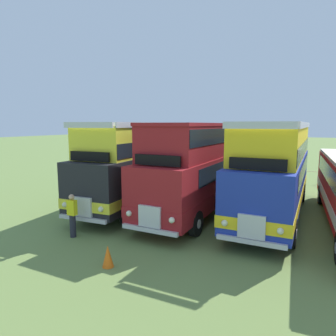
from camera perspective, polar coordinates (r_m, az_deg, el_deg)
bus_first_in_row at (r=17.55m, az=-4.15°, el=1.41°), size 3.01×11.50×4.52m
bus_second_in_row at (r=15.65m, az=6.28°, el=0.95°), size 2.86×10.49×4.49m
bus_third_in_row at (r=15.57m, az=19.41°, el=0.09°), size 2.79×10.94×4.52m
cone_far_end at (r=10.07m, az=-11.19°, el=-15.88°), size 0.36×0.36×0.70m
marshal_person at (r=12.67m, az=-17.46°, el=-8.43°), size 0.36×0.24×1.73m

